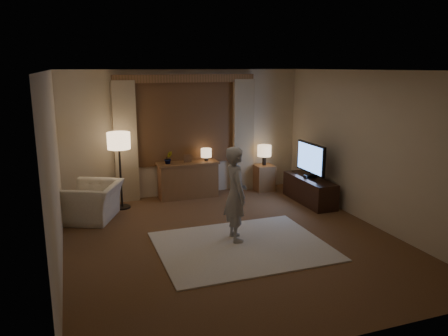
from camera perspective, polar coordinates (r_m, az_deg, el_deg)
name	(u,v)px	position (r m, az deg, el deg)	size (l,w,h in m)	color
room	(222,151)	(6.99, -0.31, 2.25)	(5.04, 5.54, 2.64)	brown
rug	(242,246)	(6.69, 2.37, -10.15)	(2.50, 2.00, 0.02)	beige
sideboard	(188,181)	(9.06, -4.72, -1.65)	(1.20, 0.40, 0.70)	brown
picture_frame	(188,159)	(8.96, -4.77, 1.13)	(0.16, 0.02, 0.20)	brown
plant	(168,158)	(8.85, -7.28, 1.26)	(0.17, 0.13, 0.30)	#999999
table_lamp_sideboard	(206,153)	(9.04, -2.34, 1.92)	(0.22, 0.22, 0.30)	black
floor_lamp	(119,145)	(8.36, -13.57, 2.95)	(0.43, 0.43, 1.46)	black
armchair	(93,202)	(8.07, -16.72, -4.22)	(1.00, 0.87, 0.65)	beige
side_table	(264,178)	(9.60, 5.22, -1.26)	(0.40, 0.40, 0.56)	brown
table_lamp_side	(264,151)	(9.47, 5.30, 2.19)	(0.30, 0.30, 0.44)	black
tv_stand	(309,190)	(8.87, 11.10, -2.85)	(0.45, 1.40, 0.50)	black
tv	(311,159)	(8.72, 11.27, 1.17)	(0.24, 0.97, 0.70)	black
person	(236,194)	(6.67, 1.54, -3.40)	(0.54, 0.35, 1.47)	#9B978F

